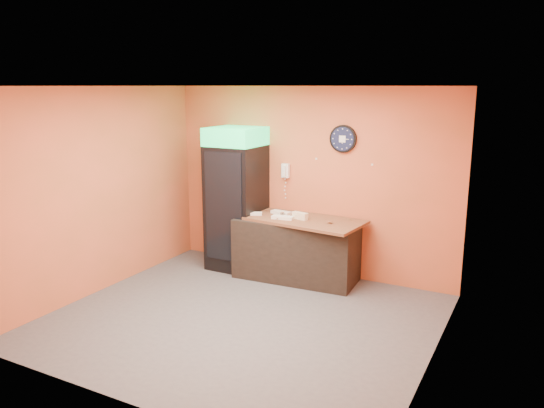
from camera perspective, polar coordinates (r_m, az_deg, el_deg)
The scene contains 15 objects.
floor at distance 6.67m, azimuth -3.19°, elevation -12.26°, with size 4.50×4.50×0.00m, color #47474C.
back_wall at distance 7.96m, azimuth 4.09°, elevation 2.43°, with size 4.50×0.02×2.80m, color #E0633F.
left_wall at distance 7.60m, azimuth -18.06°, elevation 1.35°, with size 0.02×4.00×2.80m, color #E0633F.
right_wall at distance 5.44m, azimuth 17.46°, elevation -2.95°, with size 0.02×4.00×2.80m, color #E0633F.
ceiling at distance 6.05m, azimuth -3.52°, elevation 12.56°, with size 4.50×4.00×0.02m, color white.
beverage_cooler at distance 8.16m, azimuth -3.95°, elevation 0.34°, with size 0.77×0.78×2.19m.
prep_counter at distance 7.84m, azimuth 2.69°, elevation -4.90°, with size 1.77×0.79×0.89m, color black.
wall_clock at distance 7.65m, azimuth 7.65°, elevation 6.96°, with size 0.40×0.06×0.40m.
wall_phone at distance 8.04m, azimuth 1.46°, elevation 3.60°, with size 0.12×0.10×0.21m.
butcher_paper at distance 7.72m, azimuth 2.73°, elevation -1.62°, with size 1.92×0.85×0.04m, color brown.
sub_roll_stack at distance 7.61m, azimuth 3.03°, elevation -1.28°, with size 0.25×0.14×0.10m.
wrapped_sandwich_left at distance 7.87m, azimuth -2.04°, elevation -1.04°, with size 0.26×0.10×0.04m, color white.
wrapped_sandwich_mid at distance 7.62m, azimuth 1.14°, elevation -1.46°, with size 0.31×0.12×0.04m, color white.
wrapped_sandwich_right at distance 7.92m, azimuth 0.99°, elevation -0.92°, with size 0.30×0.12×0.04m, color white.
kitchen_tool at distance 7.78m, azimuth 1.12°, elevation -1.13°, with size 0.06×0.06×0.06m, color silver.
Camera 1 is at (3.13, -5.18, 2.81)m, focal length 35.00 mm.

